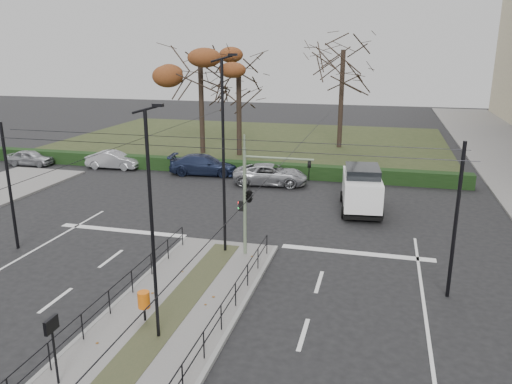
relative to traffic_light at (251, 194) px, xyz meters
The scene contains 19 objects.
ground 5.01m from the traffic_light, 109.87° to the right, with size 140.00×140.00×0.00m, color black.
median_island 7.06m from the traffic_light, 102.28° to the right, with size 4.40×15.00×0.14m, color #63615E.
park 29.31m from the traffic_light, 104.64° to the left, with size 38.00×26.00×0.10m, color #283118.
hedge 16.73m from the traffic_light, 116.45° to the left, with size 38.00×1.00×1.00m, color black.
median_railing 6.83m from the traffic_light, 102.09° to the right, with size 4.14×13.24×0.92m.
catenary 2.60m from the traffic_light, 122.26° to the right, with size 20.00×34.00×6.00m.
traffic_light is the anchor object (origin of this frame).
litter_bin 7.10m from the traffic_light, 107.48° to the right, with size 0.42×0.42×1.07m.
info_panel 10.61m from the traffic_light, 105.72° to the right, with size 0.12×0.53×2.03m.
streetlamp_median_near 7.43m from the traffic_light, 98.96° to the right, with size 0.62×0.13×7.48m.
streetlamp_median_far 2.05m from the traffic_light, behind, with size 0.73×0.15×8.78m.
parked_car_first 25.98m from the traffic_light, 148.67° to the left, with size 1.48×3.69×1.26m, color #9C9EA3.
parked_car_second 20.76m from the traffic_light, 136.70° to the left, with size 1.46×4.19×1.38m, color #9C9EA3.
parked_car_third 16.05m from the traffic_light, 117.72° to the left, with size 2.11×5.18×1.50m, color #1D2644.
parked_car_fourth 12.86m from the traffic_light, 98.79° to the left, with size 2.37×5.14×1.43m, color #9C9EA3.
white_van 9.47m from the traffic_light, 61.59° to the left, with size 2.67×5.17×2.60m.
rust_tree 24.11m from the traffic_light, 115.55° to the left, with size 8.31×8.31×10.10m.
bare_tree_center 27.67m from the traffic_light, 86.94° to the left, with size 6.69×6.69×11.88m.
bare_tree_near 22.59m from the traffic_light, 107.61° to the left, with size 5.37×5.37×9.38m.
Camera 1 is at (6.80, -16.48, 9.09)m, focal length 35.00 mm.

